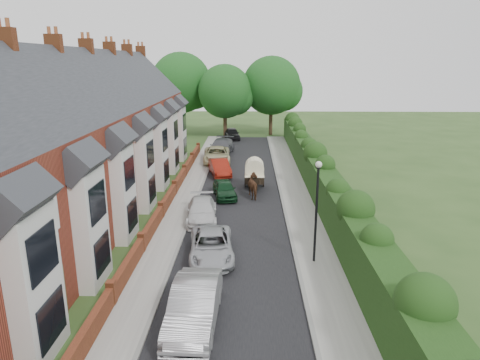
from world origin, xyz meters
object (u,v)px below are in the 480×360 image
at_px(car_red, 220,167).
at_px(car_beige, 217,155).
at_px(car_silver_a, 194,305).
at_px(horse_cart, 254,171).
at_px(car_silver_b, 211,246).
at_px(car_white, 202,211).
at_px(car_grey, 221,147).
at_px(lamppost, 317,200).
at_px(car_black, 232,134).
at_px(horse, 255,186).
at_px(car_green, 224,189).

xyz_separation_m(car_red, car_beige, (-0.60, 4.70, 0.06)).
height_order(car_silver_a, horse_cart, horse_cart).
distance_m(car_silver_b, car_white, 5.29).
bearing_deg(car_red, car_beige, 83.97).
bearing_deg(horse_cart, car_silver_a, -97.74).
xyz_separation_m(car_beige, car_grey, (0.18, 3.93, 0.05)).
bearing_deg(car_red, lamppost, -84.28).
height_order(car_white, car_black, car_black).
xyz_separation_m(car_red, car_black, (0.36, 17.83, 0.01)).
height_order(car_silver_b, car_beige, car_beige).
xyz_separation_m(car_silver_a, car_black, (-0.20, 39.79, -0.09)).
height_order(car_white, horse, horse).
relative_size(lamppost, horse_cart, 1.52).
relative_size(car_silver_b, car_grey, 0.84).
height_order(car_white, car_green, car_white).
bearing_deg(car_silver_b, horse, 71.42).
relative_size(car_grey, horse_cart, 1.63).
bearing_deg(car_beige, car_green, -86.97).
xyz_separation_m(car_silver_a, car_grey, (-0.98, 30.59, 0.00)).
height_order(car_green, car_red, car_red).
xyz_separation_m(car_silver_b, car_green, (0.08, 9.92, -0.02)).
bearing_deg(horse_cart, car_beige, 112.11).
bearing_deg(car_black, horse_cart, -92.75).
bearing_deg(car_white, horse, 49.50).
xyz_separation_m(car_silver_b, car_beige, (-1.31, 20.97, 0.11)).
height_order(car_green, horse_cart, horse_cart).
xyz_separation_m(car_silver_a, horse_cart, (2.42, 17.83, 0.60)).
bearing_deg(car_red, horse_cart, -67.47).
xyz_separation_m(car_white, horse, (3.34, 4.76, 0.21)).
relative_size(car_green, car_black, 0.90).
distance_m(car_silver_b, car_red, 16.29).
xyz_separation_m(car_black, horse_cart, (2.62, -21.96, 0.69)).
distance_m(car_silver_a, car_white, 10.91).
height_order(lamppost, horse, lamppost).
bearing_deg(horse_cart, lamppost, -77.45).
relative_size(lamppost, car_silver_b, 1.10).
height_order(car_black, horse_cart, horse_cart).
distance_m(car_red, car_black, 17.84).
distance_m(car_green, car_grey, 15.03).
bearing_deg(car_red, car_green, -96.32).
bearing_deg(car_green, car_silver_b, -101.30).
bearing_deg(car_green, car_white, -114.38).
bearing_deg(car_green, car_red, 86.17).
bearing_deg(car_black, car_beige, -103.77).
bearing_deg(car_green, car_black, 80.13).
distance_m(lamppost, horse_cart, 13.09).
height_order(lamppost, car_grey, lamppost).
bearing_deg(car_green, car_beige, 86.29).
height_order(car_green, car_beige, car_beige).
xyz_separation_m(lamppost, horse, (-2.81, 10.44, -2.44)).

